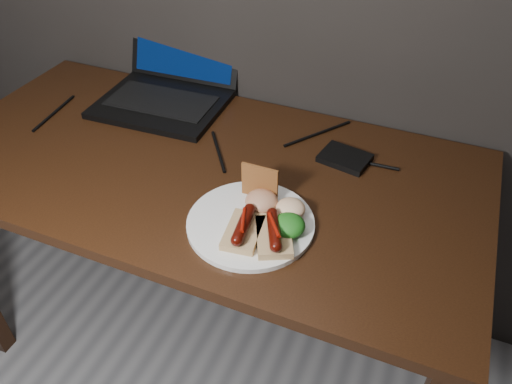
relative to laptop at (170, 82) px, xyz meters
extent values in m
cube|color=#321A0C|center=(0.23, -0.27, -0.07)|extent=(1.40, 0.70, 0.03)
cube|color=#321A0C|center=(-0.42, 0.03, -0.44)|extent=(0.05, 0.05, 0.72)
cube|color=#321A0C|center=(0.88, 0.03, -0.44)|extent=(0.05, 0.05, 0.72)
cube|color=black|center=(0.00, -0.06, -0.04)|extent=(0.37, 0.29, 0.02)
cube|color=black|center=(0.00, -0.06, -0.03)|extent=(0.31, 0.17, 0.00)
cube|color=black|center=(-0.01, 0.12, 0.08)|extent=(0.36, 0.11, 0.23)
cube|color=#062140|center=(-0.01, 0.12, 0.08)|extent=(0.32, 0.09, 0.20)
cube|color=black|center=(0.57, -0.12, -0.04)|extent=(0.13, 0.11, 0.02)
cylinder|color=black|center=(0.26, -0.21, -0.05)|extent=(0.11, 0.15, 0.01)
cylinder|color=black|center=(0.47, -0.03, -0.05)|extent=(0.13, 0.18, 0.01)
cylinder|color=black|center=(0.63, -0.11, -0.05)|extent=(0.14, 0.02, 0.01)
cylinder|color=black|center=(-0.26, -0.22, -0.05)|extent=(0.03, 0.20, 0.01)
cylinder|color=white|center=(0.44, -0.42, -0.04)|extent=(0.34, 0.34, 0.01)
cube|color=#D6AF7E|center=(0.44, -0.47, -0.03)|extent=(0.08, 0.12, 0.02)
cylinder|color=#540B05|center=(0.44, -0.47, -0.01)|extent=(0.04, 0.10, 0.02)
sphere|color=#540B05|center=(0.45, -0.51, -0.01)|extent=(0.03, 0.02, 0.02)
sphere|color=#540B05|center=(0.44, -0.42, -0.01)|extent=(0.03, 0.02, 0.02)
cylinder|color=maroon|center=(0.44, -0.47, 0.00)|extent=(0.03, 0.07, 0.01)
cube|color=#D6AF7E|center=(0.51, -0.46, -0.03)|extent=(0.11, 0.13, 0.02)
cylinder|color=#540B05|center=(0.51, -0.46, -0.01)|extent=(0.06, 0.10, 0.02)
sphere|color=#540B05|center=(0.53, -0.50, -0.01)|extent=(0.03, 0.02, 0.02)
sphere|color=#540B05|center=(0.49, -0.41, -0.01)|extent=(0.03, 0.02, 0.02)
cylinder|color=maroon|center=(0.51, -0.46, 0.00)|extent=(0.05, 0.06, 0.01)
cube|color=#AA612E|center=(0.43, -0.34, 0.00)|extent=(0.09, 0.01, 0.08)
ellipsoid|color=#105111|center=(0.53, -0.42, -0.02)|extent=(0.07, 0.07, 0.04)
ellipsoid|color=#9B1E0F|center=(0.45, -0.37, -0.02)|extent=(0.07, 0.07, 0.04)
ellipsoid|color=silver|center=(0.51, -0.37, -0.02)|extent=(0.06, 0.06, 0.04)
camera|label=1|loc=(0.75, -1.14, 0.69)|focal=35.00mm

